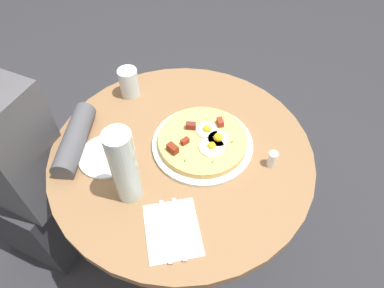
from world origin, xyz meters
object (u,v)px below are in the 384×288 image
Objects in this scene: person_seated at (17,175)px; breakfast_pizza at (203,140)px; knife at (179,228)px; water_bottle at (124,167)px; dining_table at (183,180)px; pizza_plate at (202,144)px; fork at (166,230)px; water_glass at (129,83)px; bread_plate at (106,156)px; salt_shaker at (272,159)px.

person_seated reaches higher than breakfast_pizza.
water_bottle is at bearing -139.51° from knife.
dining_table is at bearing 168.78° from knife.
person_seated is at bearing 22.34° from pizza_plate.
knife reaches higher than dining_table.
fork is 0.72× the size of water_bottle.
person_seated is at bearing 19.92° from dining_table.
person_seated reaches higher than water_glass.
dining_table is 0.18m from pizza_plate.
breakfast_pizza is (-0.62, -0.26, 0.22)m from person_seated.
water_bottle is (-0.50, -0.01, 0.32)m from person_seated.
breakfast_pizza is 0.35m from water_glass.
dining_table is 4.85× the size of bread_plate.
water_glass is at bearing -171.48° from knife.
knife is at bearing 165.34° from water_bottle.
pizza_plate is 0.31m from fork.
water_bottle reaches higher than dining_table.
pizza_plate is 0.30m from water_bottle.
person_seated is 6.31× the size of fork.
breakfast_pizza is at bearing 155.58° from knife.
bread_plate is 0.30m from water_glass.
fork is 0.56m from water_glass.
pizza_plate is (-0.62, -0.26, 0.20)m from person_seated.
salt_shaker is at bearing 114.29° from fork.
bread_plate is at bearing -152.62° from fork.
salt_shaker is (-0.47, -0.18, 0.02)m from bread_plate.
water_bottle is at bearing 70.73° from dining_table.
person_seated reaches higher than knife.
water_glass is (0.38, -0.41, 0.05)m from knife.
person_seated is at bearing 1.35° from water_bottle.
breakfast_pizza is 1.54× the size of knife.
pizza_plate is 0.29m from knife.
salt_shaker is (-0.34, -0.26, -0.10)m from water_bottle.
fork is at bearing -90.00° from knife.
breakfast_pizza is at bearing -136.93° from dining_table.
fork is at bearing 94.65° from pizza_plate.
water_glass reaches higher than dining_table.
water_glass reaches higher than breakfast_pizza.
salt_shaker is at bearing -162.22° from person_seated.
salt_shaker is (-0.27, -0.06, 0.19)m from dining_table.
water_bottle reaches higher than salt_shaker.
water_bottle is 4.67× the size of salt_shaker.
person_seated is at bearing 51.83° from water_glass.
fork is at bearing 129.69° from water_glass.
knife is 1.72× the size of water_glass.
salt_shaker is (-0.55, 0.10, -0.03)m from water_glass.
person_seated is 10.82× the size of water_glass.
pizza_plate is 0.35m from water_glass.
bread_plate is at bearing 20.67° from salt_shaker.
water_glass is (-0.29, -0.37, 0.25)m from person_seated.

